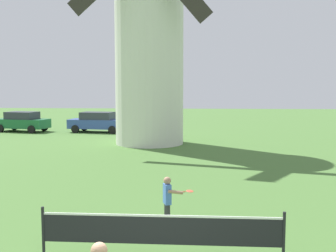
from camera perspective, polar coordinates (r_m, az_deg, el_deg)
The scene contains 5 objects.
windmill at distance 24.60m, azimuth -2.74°, elevation 14.59°, with size 8.37×4.84×15.21m.
tennis_net at distance 7.97m, azimuth -1.01°, elevation -14.74°, with size 4.76×0.06×1.10m.
player_far at distance 10.03m, azimuth 0.02°, elevation -10.31°, with size 0.80×0.40×1.24m.
parked_car_green at distance 33.11m, azimuth -20.18°, elevation 0.63°, with size 4.34×2.53×1.56m.
parked_car_blue at distance 31.16m, azimuth -10.07°, elevation 0.60°, with size 4.54×2.34×1.56m.
Camera 1 is at (0.84, -5.19, 3.44)m, focal length 42.47 mm.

